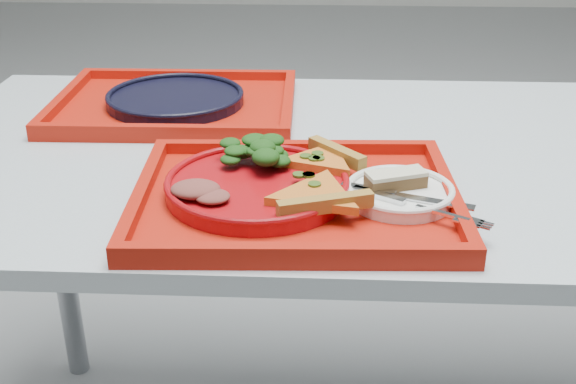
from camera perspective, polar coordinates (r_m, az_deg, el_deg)
The scene contains 13 objects.
table at distance 1.25m, azimuth 7.83°, elevation 0.13°, with size 1.60×0.80×0.75m.
tray_main at distance 1.02m, azimuth 0.62°, elevation -0.73°, with size 0.45×0.35×0.01m, color #A51508.
tray_far at distance 1.41m, azimuth -8.85°, elevation 6.67°, with size 0.45×0.35×0.01m, color #A51508.
dinner_plate at distance 1.02m, azimuth -2.44°, elevation 0.33°, with size 0.26×0.26×0.02m, color #9A0A0F.
side_plate at distance 1.02m, azimuth 8.81°, elevation -0.24°, with size 0.15×0.15×0.01m, color white.
navy_plate at distance 1.41m, azimuth -8.89°, elevation 7.21°, with size 0.26×0.26×0.02m, color black.
pizza_slice_a at distance 0.97m, azimuth 2.29°, elevation -0.02°, with size 0.15×0.13×0.02m, color orange, non-canonical shape.
pizza_slice_b at distance 1.07m, azimuth 2.61°, elevation 2.70°, with size 0.13×0.11×0.02m, color orange, non-canonical shape.
salad_heap at distance 1.06m, azimuth -2.83°, elevation 3.20°, with size 0.10×0.09×0.05m, color black.
meat_portion at distance 0.98m, azimuth -7.31°, elevation 0.22°, with size 0.07×0.05×0.02m, color brown.
dessert_bar at distance 1.02m, azimuth 8.52°, elevation 0.99°, with size 0.09×0.06×0.02m.
knife at distance 0.99m, azimuth 9.33°, elevation -0.30°, with size 0.18×0.02×0.01m, color silver.
fork at distance 0.97m, azimuth 9.99°, elevation -1.02°, with size 0.18×0.02×0.01m, color silver.
Camera 1 is at (-0.12, -1.12, 1.21)m, focal length 45.00 mm.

